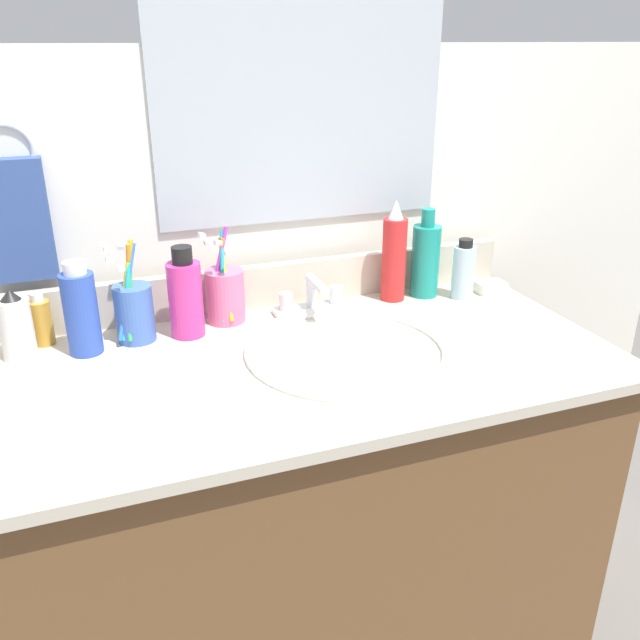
% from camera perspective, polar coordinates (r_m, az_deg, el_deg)
% --- Properties ---
extents(vanity_cabinet, '(1.06, 0.51, 0.77)m').
position_cam_1_polar(vanity_cabinet, '(1.40, -0.98, -18.26)').
color(vanity_cabinet, brown).
rests_on(vanity_cabinet, ground_plane).
extents(countertop, '(1.10, 0.55, 0.02)m').
position_cam_1_polar(countertop, '(1.18, -1.10, -3.75)').
color(countertop, beige).
rests_on(countertop, vanity_cabinet).
extents(backsplash, '(1.10, 0.02, 0.09)m').
position_cam_1_polar(backsplash, '(1.39, -4.75, 2.95)').
color(backsplash, beige).
rests_on(backsplash, countertop).
extents(back_wall, '(2.20, 0.04, 1.30)m').
position_cam_1_polar(back_wall, '(1.51, -5.18, -2.75)').
color(back_wall, white).
rests_on(back_wall, ground_plane).
extents(mirror_panel, '(0.60, 0.01, 0.56)m').
position_cam_1_polar(mirror_panel, '(1.37, -1.56, 20.11)').
color(mirror_panel, '#B2BCC6').
extents(towel_ring, '(0.10, 0.01, 0.10)m').
position_cam_1_polar(towel_ring, '(1.31, -25.45, 13.01)').
color(towel_ring, silver).
extents(hand_towel, '(0.11, 0.04, 0.22)m').
position_cam_1_polar(hand_towel, '(1.32, -24.61, 7.80)').
color(hand_towel, '#334C8C').
extents(sink_basin, '(0.38, 0.38, 0.11)m').
position_cam_1_polar(sink_basin, '(1.21, 2.48, -3.95)').
color(sink_basin, white).
rests_on(sink_basin, countertop).
extents(faucet, '(0.16, 0.10, 0.08)m').
position_cam_1_polar(faucet, '(1.35, -0.64, 1.74)').
color(faucet, silver).
rests_on(faucet, countertop).
extents(bottle_mouthwash_teal, '(0.06, 0.06, 0.19)m').
position_cam_1_polar(bottle_mouthwash_teal, '(1.45, 9.08, 5.21)').
color(bottle_mouthwash_teal, teal).
rests_on(bottle_mouthwash_teal, countertop).
extents(bottle_soap_pink, '(0.06, 0.06, 0.17)m').
position_cam_1_polar(bottle_soap_pink, '(1.26, -11.53, 1.99)').
color(bottle_soap_pink, '#D8338C').
rests_on(bottle_soap_pink, countertop).
extents(bottle_shampoo_blue, '(0.06, 0.06, 0.17)m').
position_cam_1_polar(bottle_shampoo_blue, '(1.24, -19.91, 0.71)').
color(bottle_shampoo_blue, '#2D4CB2').
rests_on(bottle_shampoo_blue, countertop).
extents(bottle_oil_amber, '(0.04, 0.04, 0.10)m').
position_cam_1_polar(bottle_oil_amber, '(1.31, -22.89, -0.12)').
color(bottle_oil_amber, gold).
rests_on(bottle_oil_amber, countertop).
extents(bottle_lotion_white, '(0.06, 0.06, 0.13)m').
position_cam_1_polar(bottle_lotion_white, '(1.27, -24.73, -0.57)').
color(bottle_lotion_white, white).
rests_on(bottle_lotion_white, countertop).
extents(bottle_spray_red, '(0.05, 0.05, 0.22)m').
position_cam_1_polar(bottle_spray_red, '(1.41, 6.40, 5.52)').
color(bottle_spray_red, red).
rests_on(bottle_spray_red, countertop).
extents(bottle_gel_clear, '(0.05, 0.05, 0.13)m').
position_cam_1_polar(bottle_gel_clear, '(1.46, 12.26, 4.16)').
color(bottle_gel_clear, silver).
rests_on(bottle_gel_clear, countertop).
extents(cup_blue_plastic, '(0.08, 0.08, 0.19)m').
position_cam_1_polar(cup_blue_plastic, '(1.27, -15.77, 0.81)').
color(cup_blue_plastic, '#3F66B7').
rests_on(cup_blue_plastic, countertop).
extents(cup_pink, '(0.08, 0.09, 0.19)m').
position_cam_1_polar(cup_pink, '(1.32, -8.22, 2.23)').
color(cup_pink, '#D16693').
rests_on(cup_pink, countertop).
extents(soap_bar, '(0.06, 0.04, 0.02)m').
position_cam_1_polar(soap_bar, '(1.52, 14.45, 2.78)').
color(soap_bar, white).
rests_on(soap_bar, countertop).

